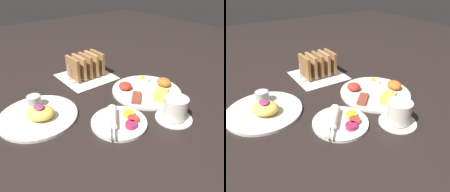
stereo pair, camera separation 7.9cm
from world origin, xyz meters
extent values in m
plane|color=black|center=(0.00, 0.00, 0.00)|extent=(3.00, 3.00, 0.00)
cube|color=white|center=(-0.20, 0.10, 0.00)|extent=(0.22, 0.22, 0.00)
cylinder|color=silver|center=(0.07, 0.21, 0.01)|extent=(0.27, 0.27, 0.01)
cube|color=#E5C64C|center=(0.15, 0.20, 0.03)|extent=(0.06, 0.07, 0.04)
ellipsoid|color=#C66023|center=(0.09, 0.29, 0.03)|extent=(0.06, 0.05, 0.03)
cylinder|color=#F4EACC|center=(0.00, 0.26, 0.01)|extent=(0.06, 0.06, 0.01)
sphere|color=yellow|center=(0.00, 0.26, 0.02)|extent=(0.02, 0.02, 0.02)
ellipsoid|color=red|center=(0.01, 0.15, 0.02)|extent=(0.05, 0.05, 0.03)
cube|color=brown|center=(0.10, 0.13, 0.02)|extent=(0.07, 0.08, 0.01)
cylinder|color=silver|center=(0.16, -0.01, 0.01)|extent=(0.18, 0.18, 0.01)
cylinder|color=#99234C|center=(0.21, 0.00, 0.02)|extent=(0.04, 0.04, 0.01)
cylinder|color=red|center=(0.19, 0.02, 0.02)|extent=(0.04, 0.04, 0.01)
cylinder|color=gold|center=(0.16, 0.03, 0.02)|extent=(0.04, 0.04, 0.01)
cylinder|color=white|center=(0.15, -0.03, 0.03)|extent=(0.10, 0.09, 0.03)
cube|color=silver|center=(0.21, -0.07, 0.03)|extent=(0.04, 0.04, 0.00)
cube|color=silver|center=(0.20, -0.08, 0.03)|extent=(0.04, 0.04, 0.00)
cylinder|color=silver|center=(-0.03, -0.20, 0.01)|extent=(0.26, 0.26, 0.01)
ellipsoid|color=#EAC651|center=(-0.01, -0.20, 0.03)|extent=(0.12, 0.12, 0.04)
ellipsoid|color=#8C3366|center=(-0.01, -0.20, 0.05)|extent=(0.04, 0.03, 0.01)
cylinder|color=#99999E|center=(-0.09, -0.18, 0.03)|extent=(0.05, 0.05, 0.04)
cylinder|color=white|center=(-0.09, -0.18, 0.05)|extent=(0.04, 0.04, 0.01)
cube|color=#B7B7BC|center=(-0.20, 0.10, 0.01)|extent=(0.06, 0.18, 0.01)
cube|color=olive|center=(-0.20, 0.03, 0.06)|extent=(0.10, 0.01, 0.10)
cube|color=#A97B4D|center=(-0.20, 0.07, 0.06)|extent=(0.10, 0.01, 0.10)
cube|color=olive|center=(-0.20, 0.10, 0.06)|extent=(0.10, 0.01, 0.10)
cube|color=#AC7E51|center=(-0.20, 0.13, 0.06)|extent=(0.10, 0.01, 0.10)
cube|color=olive|center=(-0.20, 0.16, 0.06)|extent=(0.10, 0.01, 0.10)
cylinder|color=#B7B7BC|center=(-0.20, 0.01, 0.04)|extent=(0.01, 0.01, 0.07)
cylinder|color=#B7B7BC|center=(-0.20, 0.18, 0.04)|extent=(0.01, 0.01, 0.07)
cylinder|color=silver|center=(0.25, 0.15, 0.00)|extent=(0.12, 0.12, 0.01)
cylinder|color=silver|center=(0.25, 0.15, 0.04)|extent=(0.08, 0.08, 0.07)
cylinder|color=#381E0F|center=(0.25, 0.15, 0.07)|extent=(0.06, 0.06, 0.01)
camera|label=1|loc=(0.58, -0.37, 0.43)|focal=35.00mm
camera|label=2|loc=(0.63, -0.31, 0.43)|focal=35.00mm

